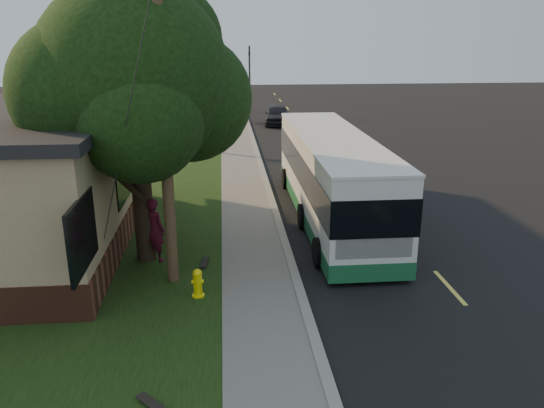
{
  "coord_description": "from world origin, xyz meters",
  "views": [
    {
      "loc": [
        -1.85,
        -12.19,
        6.38
      ],
      "look_at": [
        -0.45,
        2.99,
        1.5
      ],
      "focal_mm": 35.0,
      "sensor_mm": 36.0,
      "label": 1
    }
  ],
  "objects_px": {
    "leafy_tree": "(135,82)",
    "bare_tree_far": "(208,94)",
    "fire_hydrant": "(198,283)",
    "traffic_signal": "(250,74)",
    "utility_pole": "(163,110)",
    "distant_car": "(277,115)",
    "skateboard_main": "(204,262)",
    "skateboard_spare": "(152,404)",
    "transit_bus": "(332,175)",
    "skateboarder": "(155,230)",
    "dumpster": "(67,181)",
    "bare_tree_near": "(193,114)"
  },
  "relations": [
    {
      "from": "skateboard_main",
      "to": "distant_car",
      "type": "distance_m",
      "value": 25.55
    },
    {
      "from": "leafy_tree",
      "to": "skateboarder",
      "type": "relative_size",
      "value": 4.11
    },
    {
      "from": "traffic_signal",
      "to": "skateboard_main",
      "type": "height_order",
      "value": "traffic_signal"
    },
    {
      "from": "utility_pole",
      "to": "leafy_tree",
      "type": "xyz_separation_m",
      "value": [
        -0.87,
        1.66,
        0.54
      ]
    },
    {
      "from": "fire_hydrant",
      "to": "transit_bus",
      "type": "xyz_separation_m",
      "value": [
        4.55,
        5.77,
        1.19
      ]
    },
    {
      "from": "skateboard_main",
      "to": "bare_tree_near",
      "type": "bearing_deg",
      "value": 93.57
    },
    {
      "from": "skateboard_main",
      "to": "skateboard_spare",
      "type": "xyz_separation_m",
      "value": [
        -0.76,
        -6.1,
        0.0
      ]
    },
    {
      "from": "utility_pole",
      "to": "distant_car",
      "type": "distance_m",
      "value": 26.93
    },
    {
      "from": "transit_bus",
      "to": "skateboard_spare",
      "type": "height_order",
      "value": "transit_bus"
    },
    {
      "from": "bare_tree_far",
      "to": "transit_bus",
      "type": "distance_m",
      "value": 24.73
    },
    {
      "from": "leafy_tree",
      "to": "bare_tree_far",
      "type": "xyz_separation_m",
      "value": [
        1.17,
        27.35,
        -3.16
      ]
    },
    {
      "from": "traffic_signal",
      "to": "skateboarder",
      "type": "bearing_deg",
      "value": -97.93
    },
    {
      "from": "skateboard_spare",
      "to": "fire_hydrant",
      "type": "bearing_deg",
      "value": 80.99
    },
    {
      "from": "fire_hydrant",
      "to": "utility_pole",
      "type": "height_order",
      "value": "utility_pole"
    },
    {
      "from": "traffic_signal",
      "to": "distant_car",
      "type": "distance_m",
      "value": 7.53
    },
    {
      "from": "bare_tree_near",
      "to": "distant_car",
      "type": "relative_size",
      "value": 1.02
    },
    {
      "from": "skateboarder",
      "to": "dumpster",
      "type": "distance_m",
      "value": 8.36
    },
    {
      "from": "skateboarder",
      "to": "distant_car",
      "type": "height_order",
      "value": "skateboarder"
    },
    {
      "from": "utility_pole",
      "to": "traffic_signal",
      "type": "distance_m",
      "value": 33.26
    },
    {
      "from": "bare_tree_far",
      "to": "traffic_signal",
      "type": "distance_m",
      "value": 5.44
    },
    {
      "from": "skateboarder",
      "to": "dumpster",
      "type": "bearing_deg",
      "value": -21.54
    },
    {
      "from": "leafy_tree",
      "to": "distant_car",
      "type": "xyz_separation_m",
      "value": [
        6.33,
        24.43,
        -4.45
      ]
    },
    {
      "from": "fire_hydrant",
      "to": "leafy_tree",
      "type": "height_order",
      "value": "leafy_tree"
    },
    {
      "from": "fire_hydrant",
      "to": "skateboard_main",
      "type": "height_order",
      "value": "fire_hydrant"
    },
    {
      "from": "transit_bus",
      "to": "utility_pole",
      "type": "bearing_deg",
      "value": -137.73
    },
    {
      "from": "bare_tree_far",
      "to": "dumpster",
      "type": "xyz_separation_m",
      "value": [
        -5.3,
        -20.52,
        -1.36
      ]
    },
    {
      "from": "leafy_tree",
      "to": "transit_bus",
      "type": "bearing_deg",
      "value": 27.02
    },
    {
      "from": "transit_bus",
      "to": "dumpster",
      "type": "relative_size",
      "value": 8.2
    },
    {
      "from": "bare_tree_far",
      "to": "skateboard_main",
      "type": "bearing_deg",
      "value": -88.98
    },
    {
      "from": "leafy_tree",
      "to": "bare_tree_near",
      "type": "height_order",
      "value": "leafy_tree"
    },
    {
      "from": "fire_hydrant",
      "to": "traffic_signal",
      "type": "height_order",
      "value": "traffic_signal"
    },
    {
      "from": "traffic_signal",
      "to": "skateboard_spare",
      "type": "relative_size",
      "value": 7.97
    },
    {
      "from": "bare_tree_far",
      "to": "traffic_signal",
      "type": "relative_size",
      "value": 0.73
    },
    {
      "from": "traffic_signal",
      "to": "skateboard_spare",
      "type": "xyz_separation_m",
      "value": [
        -3.76,
        -38.14,
        -3.04
      ]
    },
    {
      "from": "leafy_tree",
      "to": "transit_bus",
      "type": "relative_size",
      "value": 0.69
    },
    {
      "from": "fire_hydrant",
      "to": "dumpster",
      "type": "height_order",
      "value": "dumpster"
    },
    {
      "from": "traffic_signal",
      "to": "bare_tree_far",
      "type": "bearing_deg",
      "value": -131.19
    },
    {
      "from": "leafy_tree",
      "to": "skateboard_main",
      "type": "distance_m",
      "value": 5.36
    },
    {
      "from": "skateboard_spare",
      "to": "dumpster",
      "type": "relative_size",
      "value": 0.5
    },
    {
      "from": "skateboarder",
      "to": "skateboard_main",
      "type": "height_order",
      "value": "skateboarder"
    },
    {
      "from": "leafy_tree",
      "to": "distant_car",
      "type": "bearing_deg",
      "value": 75.47
    },
    {
      "from": "leafy_tree",
      "to": "bare_tree_near",
      "type": "xyz_separation_m",
      "value": [
        0.67,
        15.35,
        -3.02
      ]
    },
    {
      "from": "dumpster",
      "to": "distant_car",
      "type": "bearing_deg",
      "value": 59.27
    },
    {
      "from": "skateboard_main",
      "to": "utility_pole",
      "type": "bearing_deg",
      "value": -129.79
    },
    {
      "from": "fire_hydrant",
      "to": "utility_pole",
      "type": "distance_m",
      "value": 4.37
    },
    {
      "from": "leafy_tree",
      "to": "dumpster",
      "type": "height_order",
      "value": "leafy_tree"
    },
    {
      "from": "distant_car",
      "to": "bare_tree_far",
      "type": "bearing_deg",
      "value": 157.41
    },
    {
      "from": "transit_bus",
      "to": "dumpster",
      "type": "bearing_deg",
      "value": 160.1
    },
    {
      "from": "dumpster",
      "to": "transit_bus",
      "type": "bearing_deg",
      "value": -19.9
    },
    {
      "from": "transit_bus",
      "to": "distant_car",
      "type": "distance_m",
      "value": 21.33
    }
  ]
}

